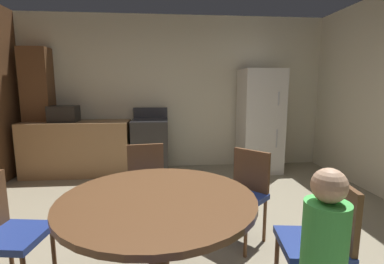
# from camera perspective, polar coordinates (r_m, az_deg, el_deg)

# --- Properties ---
(ground_plane) EXTENTS (14.00, 14.00, 0.00)m
(ground_plane) POSITION_cam_1_polar(r_m,az_deg,el_deg) (2.63, -0.45, -24.83)
(ground_plane) COLOR gray
(wall_back) EXTENTS (5.65, 0.12, 2.70)m
(wall_back) POSITION_cam_1_polar(r_m,az_deg,el_deg) (5.16, -3.30, 7.89)
(wall_back) COLOR beige
(wall_back) RESTS_ON ground
(kitchen_counter) EXTENTS (1.72, 0.60, 0.90)m
(kitchen_counter) POSITION_cam_1_polar(r_m,az_deg,el_deg) (5.08, -22.20, -3.04)
(kitchen_counter) COLOR #9E754C
(kitchen_counter) RESTS_ON ground
(pantry_column) EXTENTS (0.44, 0.36, 2.10)m
(pantry_column) POSITION_cam_1_polar(r_m,az_deg,el_deg) (5.39, -28.56, 3.64)
(pantry_column) COLOR brown
(pantry_column) RESTS_ON ground
(oven_range) EXTENTS (0.60, 0.60, 1.10)m
(oven_range) POSITION_cam_1_polar(r_m,az_deg,el_deg) (4.87, -8.46, -2.76)
(oven_range) COLOR #2D2B28
(oven_range) RESTS_ON ground
(refrigerator) EXTENTS (0.68, 0.68, 1.76)m
(refrigerator) POSITION_cam_1_polar(r_m,az_deg,el_deg) (5.01, 13.63, 2.21)
(refrigerator) COLOR silver
(refrigerator) RESTS_ON ground
(microwave) EXTENTS (0.44, 0.32, 0.26)m
(microwave) POSITION_cam_1_polar(r_m,az_deg,el_deg) (5.06, -24.63, 3.40)
(microwave) COLOR black
(microwave) RESTS_ON kitchen_counter
(dining_table) EXTENTS (1.29, 1.29, 0.76)m
(dining_table) POSITION_cam_1_polar(r_m,az_deg,el_deg) (1.95, -6.90, -17.07)
(dining_table) COLOR brown
(dining_table) RESTS_ON ground
(chair_west) EXTENTS (0.45, 0.45, 0.87)m
(chair_west) POSITION_cam_1_polar(r_m,az_deg,el_deg) (2.42, -33.94, -16.09)
(chair_west) COLOR brown
(chair_west) RESTS_ON ground
(chair_northeast) EXTENTS (0.57, 0.57, 0.87)m
(chair_northeast) POSITION_cam_1_polar(r_m,az_deg,el_deg) (2.76, 10.60, -11.53)
(chair_northeast) COLOR brown
(chair_northeast) RESTS_ON ground
(chair_north) EXTENTS (0.45, 0.45, 0.87)m
(chair_north) POSITION_cam_1_polar(r_m,az_deg,el_deg) (2.99, -9.18, -9.85)
(chair_north) COLOR brown
(chair_north) RESTS_ON ground
(chair_east) EXTENTS (0.45, 0.45, 0.87)m
(chair_east) POSITION_cam_1_polar(r_m,az_deg,el_deg) (2.13, 24.95, -18.85)
(chair_east) COLOR brown
(chair_east) RESTS_ON ground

